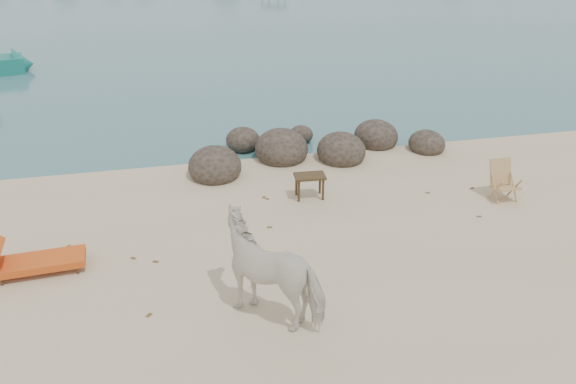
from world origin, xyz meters
name	(u,v)px	position (x,y,z in m)	size (l,w,h in m)	color
boulders	(307,150)	(1.15, 5.84, 0.20)	(6.46, 2.91, 0.97)	#2B231C
cow	(275,269)	(-0.83, 0.05, 0.75)	(0.81, 1.78, 1.51)	silver
side_table	(310,188)	(0.63, 3.61, 0.25)	(0.63, 0.41, 0.51)	#312413
lounge_chair	(40,259)	(-4.40, 1.93, 0.26)	(1.76, 0.62, 0.53)	red
deck_chair	(506,183)	(4.53, 2.60, 0.41)	(0.52, 0.57, 0.81)	tan
dead_leaves	(316,253)	(0.19, 1.51, 0.00)	(8.42, 6.33, 0.00)	brown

